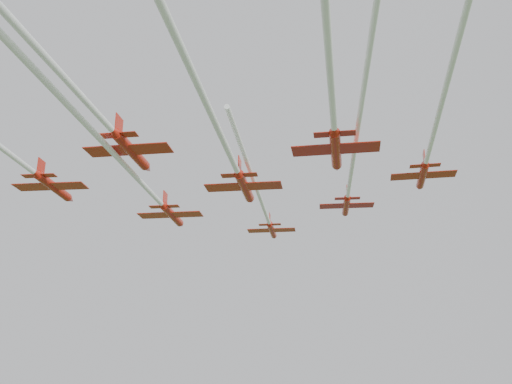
% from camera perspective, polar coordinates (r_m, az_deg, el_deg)
% --- Properties ---
extents(jet_lead, '(10.04, 52.25, 2.47)m').
position_cam_1_polar(jet_lead, '(87.37, 0.82, -1.72)').
color(jet_lead, red).
extents(jet_row2_left, '(11.61, 64.45, 2.84)m').
position_cam_1_polar(jet_row2_left, '(71.32, -11.85, 1.43)').
color(jet_row2_left, red).
extents(jet_row2_right, '(11.88, 61.36, 2.41)m').
position_cam_1_polar(jet_row2_right, '(70.87, 9.61, 2.64)').
color(jet_row2_right, red).
extents(jet_row3_mid, '(11.72, 66.17, 2.91)m').
position_cam_1_polar(jet_row3_mid, '(57.33, -3.67, 6.00)').
color(jet_row3_mid, red).
extents(jet_row3_right, '(8.03, 56.99, 2.38)m').
position_cam_1_polar(jet_row3_right, '(60.93, 17.53, 6.33)').
color(jet_row3_right, red).
extents(jet_row4_left, '(9.81, 57.02, 2.87)m').
position_cam_1_polar(jet_row4_left, '(54.25, -17.23, 9.33)').
color(jet_row4_left, red).
extents(jet_row4_right, '(10.03, 67.61, 2.84)m').
position_cam_1_polar(jet_row4_right, '(47.27, 7.38, 12.43)').
color(jet_row4_right, red).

